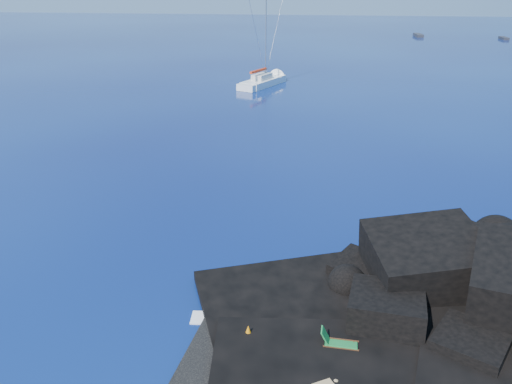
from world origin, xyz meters
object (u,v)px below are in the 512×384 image
Objects in this scene: sailboat at (264,85)px; distant_boat_b at (504,39)px; distant_boat_a at (418,37)px; deck_chair at (341,340)px; marker_cone at (248,332)px.

sailboat is 3.18× the size of distant_boat_b.
deck_chair is at bearing -104.06° from distant_boat_a.
marker_cone is (5.79, -52.81, 0.65)m from sailboat.
deck_chair is at bearing -3.41° from marker_cone.
sailboat is at bearing -118.59° from distant_boat_a.
marker_cone is 123.42m from distant_boat_a.
marker_cone is 0.12× the size of distant_boat_a.
deck_chair reaches higher than distant_boat_b.
deck_chair is 0.27× the size of distant_boat_a.
distant_boat_a is at bearing 88.15° from sailboat.
marker_cone is 125.47m from distant_boat_b.
sailboat is at bearing 96.25° from marker_cone.
sailboat reaches higher than distant_boat_a.
deck_chair is 124.41m from distant_boat_b.
marker_cone reaches higher than distant_boat_a.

